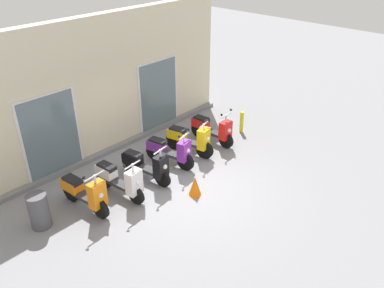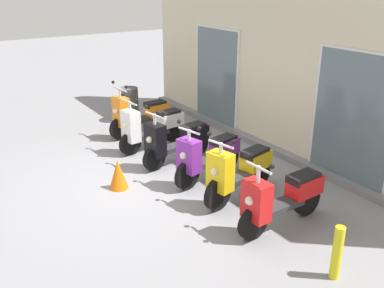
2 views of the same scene
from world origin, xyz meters
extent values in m
plane|color=gray|center=(0.00, 0.00, 0.00)|extent=(40.00, 40.00, 0.00)
cube|color=beige|center=(0.00, 3.01, 1.96)|extent=(8.88, 0.30, 3.93)
cube|color=slate|center=(0.00, 2.76, 0.06)|extent=(8.88, 0.20, 0.12)
cube|color=silver|center=(-1.89, 2.84, 1.15)|extent=(1.61, 0.04, 2.30)
cube|color=slate|center=(-1.89, 2.82, 1.15)|extent=(1.49, 0.02, 2.22)
cube|color=silver|center=(1.89, 2.84, 1.15)|extent=(1.61, 0.04, 2.30)
cube|color=slate|center=(1.89, 2.82, 1.15)|extent=(1.49, 0.02, 2.22)
cylinder|color=black|center=(-2.19, 0.48, 0.25)|extent=(0.15, 0.51, 0.50)
cylinder|color=black|center=(-2.29, 1.54, 0.25)|extent=(0.15, 0.51, 0.50)
cube|color=#2D2D30|center=(-2.24, 1.01, 0.35)|extent=(0.32, 0.68, 0.09)
cube|color=orange|center=(-2.20, 0.52, 0.63)|extent=(0.40, 0.27, 0.64)
sphere|color=#F2EFCC|center=(-2.19, 0.39, 0.67)|extent=(0.12, 0.12, 0.12)
cube|color=orange|center=(-2.28, 1.44, 0.51)|extent=(0.35, 0.54, 0.28)
cube|color=black|center=(-2.28, 1.40, 0.65)|extent=(0.30, 0.50, 0.11)
cylinder|color=silver|center=(-2.20, 0.52, 1.04)|extent=(0.06, 0.06, 0.22)
cylinder|color=silver|center=(-2.20, 0.52, 1.13)|extent=(0.55, 0.09, 0.04)
sphere|color=black|center=(-1.92, 0.55, 1.23)|extent=(0.07, 0.07, 0.07)
sphere|color=black|center=(-2.47, 0.50, 1.23)|extent=(0.07, 0.07, 0.07)
cylinder|color=black|center=(-1.29, 0.28, 0.23)|extent=(0.15, 0.47, 0.46)
cylinder|color=black|center=(-1.41, 1.38, 0.23)|extent=(0.15, 0.47, 0.46)
cube|color=#2D2D30|center=(-1.35, 0.83, 0.33)|extent=(0.33, 0.71, 0.09)
cube|color=white|center=(-1.30, 0.32, 0.60)|extent=(0.40, 0.28, 0.62)
sphere|color=#F2EFCC|center=(-1.28, 0.19, 0.64)|extent=(0.12, 0.12, 0.12)
cube|color=white|center=(-1.40, 1.28, 0.54)|extent=(0.35, 0.55, 0.28)
cube|color=black|center=(-1.39, 1.24, 0.68)|extent=(0.31, 0.50, 0.11)
cylinder|color=silver|center=(-1.30, 0.32, 1.00)|extent=(0.06, 0.06, 0.22)
cylinder|color=silver|center=(-1.30, 0.32, 1.09)|extent=(0.51, 0.09, 0.04)
sphere|color=black|center=(-1.05, 0.35, 1.19)|extent=(0.07, 0.07, 0.07)
sphere|color=black|center=(-1.55, 0.29, 1.19)|extent=(0.07, 0.07, 0.07)
cylinder|color=black|center=(-0.37, 0.33, 0.23)|extent=(0.16, 0.47, 0.46)
cylinder|color=black|center=(-0.53, 1.42, 0.23)|extent=(0.16, 0.47, 0.46)
cube|color=#2D2D30|center=(-0.45, 0.87, 0.33)|extent=(0.36, 0.71, 0.09)
cube|color=black|center=(-0.38, 0.37, 0.59)|extent=(0.41, 0.29, 0.60)
sphere|color=#F2EFCC|center=(-0.36, 0.24, 0.63)|extent=(0.12, 0.12, 0.12)
cube|color=black|center=(-0.52, 1.32, 0.49)|extent=(0.37, 0.56, 0.28)
cube|color=black|center=(-0.51, 1.28, 0.63)|extent=(0.33, 0.51, 0.11)
cylinder|color=silver|center=(-0.38, 0.37, 0.98)|extent=(0.06, 0.06, 0.21)
cylinder|color=silver|center=(-0.38, 0.37, 1.06)|extent=(0.50, 0.11, 0.04)
sphere|color=black|center=(-0.13, 0.40, 1.16)|extent=(0.07, 0.07, 0.07)
sphere|color=black|center=(-0.62, 0.33, 1.16)|extent=(0.07, 0.07, 0.07)
cylinder|color=black|center=(0.59, 0.44, 0.26)|extent=(0.20, 0.52, 0.51)
cylinder|color=black|center=(0.38, 1.46, 0.26)|extent=(0.20, 0.52, 0.51)
cube|color=#2D2D30|center=(0.49, 0.95, 0.36)|extent=(0.39, 0.69, 0.09)
cube|color=purple|center=(0.58, 0.48, 0.60)|extent=(0.42, 0.31, 0.56)
sphere|color=#F2EFCC|center=(0.61, 0.35, 0.64)|extent=(0.12, 0.12, 0.12)
cube|color=purple|center=(0.40, 1.36, 0.50)|extent=(0.40, 0.57, 0.28)
cube|color=black|center=(0.41, 1.32, 0.64)|extent=(0.35, 0.52, 0.11)
cylinder|color=silver|center=(0.58, 0.48, 0.96)|extent=(0.06, 0.06, 0.20)
cylinder|color=silver|center=(0.58, 0.48, 1.04)|extent=(0.47, 0.13, 0.04)
sphere|color=black|center=(0.81, 0.52, 1.14)|extent=(0.07, 0.07, 0.07)
sphere|color=black|center=(0.35, 0.43, 1.14)|extent=(0.07, 0.07, 0.07)
cylinder|color=black|center=(1.42, 0.46, 0.27)|extent=(0.21, 0.54, 0.53)
cylinder|color=black|center=(1.21, 1.48, 0.27)|extent=(0.21, 0.54, 0.53)
cube|color=#2D2D30|center=(1.31, 0.97, 0.37)|extent=(0.39, 0.69, 0.09)
cube|color=yellow|center=(1.41, 0.50, 0.63)|extent=(0.42, 0.31, 0.60)
sphere|color=#F2EFCC|center=(1.44, 0.37, 0.67)|extent=(0.12, 0.12, 0.12)
cube|color=yellow|center=(1.23, 1.38, 0.55)|extent=(0.40, 0.57, 0.28)
cube|color=black|center=(1.23, 1.34, 0.69)|extent=(0.35, 0.52, 0.11)
cylinder|color=silver|center=(1.41, 0.50, 1.00)|extent=(0.06, 0.06, 0.18)
cylinder|color=silver|center=(1.41, 0.50, 1.07)|extent=(0.47, 0.13, 0.04)
sphere|color=black|center=(1.65, 0.55, 1.17)|extent=(0.07, 0.07, 0.07)
sphere|color=black|center=(1.18, 0.45, 1.17)|extent=(0.07, 0.07, 0.07)
cylinder|color=black|center=(2.32, 0.39, 0.24)|extent=(0.12, 0.49, 0.48)
cylinder|color=black|center=(2.28, 1.49, 0.24)|extent=(0.12, 0.49, 0.48)
cube|color=#2D2D30|center=(2.30, 0.94, 0.34)|extent=(0.29, 0.69, 0.09)
cube|color=red|center=(2.32, 0.43, 0.58)|extent=(0.39, 0.25, 0.55)
sphere|color=#F2EFCC|center=(2.33, 0.30, 0.62)|extent=(0.12, 0.12, 0.12)
cube|color=red|center=(2.28, 1.39, 0.52)|extent=(0.32, 0.53, 0.28)
cube|color=black|center=(2.29, 1.35, 0.66)|extent=(0.28, 0.49, 0.11)
cylinder|color=silver|center=(2.32, 0.43, 0.96)|extent=(0.06, 0.06, 0.25)
cylinder|color=silver|center=(2.32, 0.43, 1.06)|extent=(0.46, 0.05, 0.04)
sphere|color=black|center=(2.55, 0.44, 1.16)|extent=(0.07, 0.07, 0.07)
sphere|color=black|center=(2.09, 0.42, 1.16)|extent=(0.07, 0.07, 0.07)
cylinder|color=#4C4C51|center=(-3.27, 1.22, 0.42)|extent=(0.44, 0.44, 0.84)
cylinder|color=yellow|center=(3.48, 0.67, 0.35)|extent=(0.12, 0.12, 0.70)
cone|color=orange|center=(-0.07, -0.52, 0.26)|extent=(0.32, 0.32, 0.52)
camera|label=1|loc=(-6.02, -5.89, 5.94)|focal=36.83mm
camera|label=2|loc=(6.04, -3.05, 3.37)|focal=39.94mm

